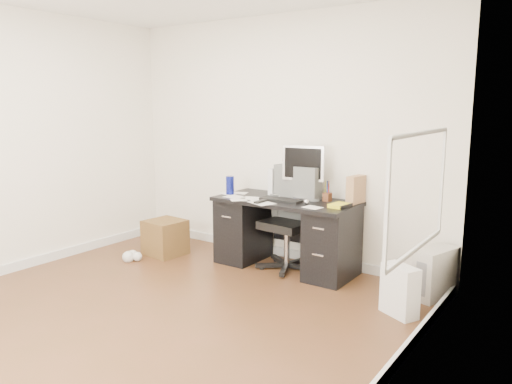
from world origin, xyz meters
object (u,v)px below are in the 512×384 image
at_px(lcd_monitor, 303,172).
at_px(wicker_basket, 165,237).
at_px(desk, 286,232).
at_px(keyboard, 281,200).
at_px(pc_tower, 436,273).
at_px(office_chair, 287,219).

distance_m(lcd_monitor, wicker_basket, 1.82).
relative_size(desk, keyboard, 3.37).
xyz_separation_m(keyboard, pc_tower, (1.54, 0.18, -0.53)).
distance_m(pc_tower, wicker_basket, 2.99).
xyz_separation_m(desk, lcd_monitor, (0.13, 0.13, 0.64)).
bearing_deg(wicker_basket, desk, 14.86).
xyz_separation_m(desk, pc_tower, (1.55, 0.07, -0.17)).
bearing_deg(lcd_monitor, wicker_basket, -169.98).
xyz_separation_m(lcd_monitor, keyboard, (-0.12, -0.25, -0.27)).
xyz_separation_m(lcd_monitor, pc_tower, (1.42, -0.07, -0.81)).
distance_m(keyboard, office_chair, 0.24).
bearing_deg(lcd_monitor, desk, -141.67).
distance_m(office_chair, wicker_basket, 1.52).
height_order(desk, wicker_basket, desk).
height_order(lcd_monitor, keyboard, lcd_monitor).
relative_size(keyboard, office_chair, 0.41).
bearing_deg(wicker_basket, keyboard, 10.43).
bearing_deg(desk, office_chair, -23.36).
bearing_deg(wicker_basket, office_chair, 14.24).
relative_size(office_chair, pc_tower, 2.38).
relative_size(keyboard, wicker_basket, 1.10).
bearing_deg(keyboard, wicker_basket, -170.42).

